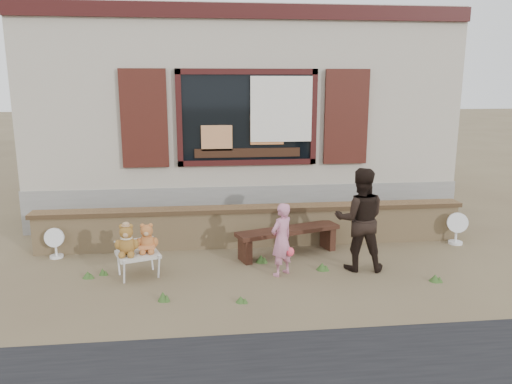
{
  "coord_description": "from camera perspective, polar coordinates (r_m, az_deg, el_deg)",
  "views": [
    {
      "loc": [
        -0.85,
        -6.92,
        2.69
      ],
      "look_at": [
        0.0,
        0.6,
        1.0
      ],
      "focal_mm": 35.0,
      "sensor_mm": 36.0,
      "label": 1
    }
  ],
  "objects": [
    {
      "name": "ground",
      "position": [
        7.48,
        0.52,
        -8.5
      ],
      "size": [
        80.0,
        80.0,
        0.0
      ],
      "primitive_type": "plane",
      "color": "brown",
      "rests_on": "ground"
    },
    {
      "name": "folding_chair",
      "position": [
        7.21,
        -13.35,
        -7.04
      ],
      "size": [
        0.69,
        0.65,
        0.34
      ],
      "rotation": [
        0.0,
        0.0,
        0.32
      ],
      "color": "beige",
      "rests_on": "ground"
    },
    {
      "name": "fan_left",
      "position": [
        8.36,
        -21.95,
        -5.39
      ],
      "size": [
        0.3,
        0.2,
        0.49
      ],
      "rotation": [
        0.0,
        0.0,
        -0.06
      ],
      "color": "white",
      "rests_on": "ground"
    },
    {
      "name": "bench",
      "position": [
        7.87,
        3.69,
        -5.0
      ],
      "size": [
        1.72,
        0.87,
        0.43
      ],
      "rotation": [
        0.0,
        0.0,
        0.32
      ],
      "color": "black",
      "rests_on": "ground"
    },
    {
      "name": "grass_tufts",
      "position": [
        7.05,
        -0.4,
        -9.38
      ],
      "size": [
        4.92,
        1.51,
        0.12
      ],
      "color": "#355522",
      "rests_on": "ground"
    },
    {
      "name": "fan_right",
      "position": [
        9.04,
        21.94,
        -3.85
      ],
      "size": [
        0.36,
        0.23,
        0.55
      ],
      "rotation": [
        0.0,
        0.0,
        -0.27
      ],
      "color": "white",
      "rests_on": "ground"
    },
    {
      "name": "child",
      "position": [
        7.01,
        2.94,
        -5.44
      ],
      "size": [
        0.45,
        0.43,
        1.05
      ],
      "primitive_type": "imported",
      "rotation": [
        0.0,
        0.0,
        3.8
      ],
      "color": "pink",
      "rests_on": "ground"
    },
    {
      "name": "adult",
      "position": [
        7.32,
        11.8,
        -3.08
      ],
      "size": [
        0.82,
        0.69,
        1.5
      ],
      "primitive_type": "imported",
      "rotation": [
        0.0,
        0.0,
        2.97
      ],
      "color": "black",
      "rests_on": "ground"
    },
    {
      "name": "brick_wall",
      "position": [
        8.31,
        -0.31,
        -3.84
      ],
      "size": [
        7.1,
        0.36,
        0.67
      ],
      "color": "tan",
      "rests_on": "ground"
    },
    {
      "name": "shopfront",
      "position": [
        11.47,
        -2.22,
        9.12
      ],
      "size": [
        8.04,
        5.13,
        4.0
      ],
      "color": "#A29683",
      "rests_on": "ground"
    },
    {
      "name": "teddy_bear_right",
      "position": [
        7.16,
        -12.35,
        -5.08
      ],
      "size": [
        0.38,
        0.35,
        0.42
      ],
      "primitive_type": null,
      "rotation": [
        0.0,
        0.0,
        0.32
      ],
      "color": "#9A582A",
      "rests_on": "folding_chair"
    },
    {
      "name": "teddy_bear_left",
      "position": [
        7.11,
        -14.56,
        -5.22
      ],
      "size": [
        0.4,
        0.37,
        0.45
      ],
      "primitive_type": null,
      "rotation": [
        0.0,
        0.0,
        0.32
      ],
      "color": "brown",
      "rests_on": "folding_chair"
    }
  ]
}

